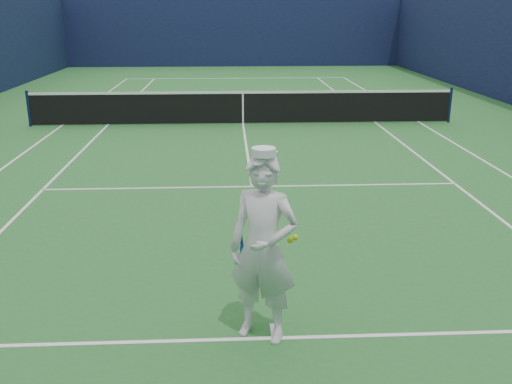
# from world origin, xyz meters

# --- Properties ---
(ground) EXTENTS (80.00, 80.00, 0.00)m
(ground) POSITION_xyz_m (0.00, 0.00, 0.00)
(ground) COLOR #27662A
(ground) RESTS_ON ground
(court_markings) EXTENTS (11.03, 23.83, 0.01)m
(court_markings) POSITION_xyz_m (0.00, 0.00, 0.00)
(court_markings) COLOR white
(court_markings) RESTS_ON ground
(windscreen_fence) EXTENTS (20.12, 36.12, 4.00)m
(windscreen_fence) POSITION_xyz_m (0.00, 0.00, 2.00)
(windscreen_fence) COLOR #0F1537
(windscreen_fence) RESTS_ON ground
(tennis_net) EXTENTS (12.88, 0.09, 1.07)m
(tennis_net) POSITION_xyz_m (0.00, 0.00, 0.55)
(tennis_net) COLOR #141E4C
(tennis_net) RESTS_ON ground
(tennis_player) EXTENTS (0.88, 0.77, 2.10)m
(tennis_player) POSITION_xyz_m (-0.12, -11.80, 1.03)
(tennis_player) COLOR silver
(tennis_player) RESTS_ON ground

